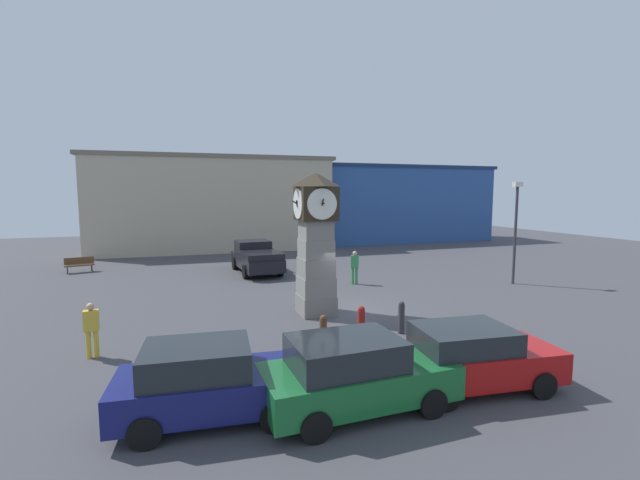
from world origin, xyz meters
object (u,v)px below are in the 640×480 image
object	(u,v)px
car_near_tower	(355,373)
pickup_truck	(256,257)
street_lamp_near_road	(516,224)
pedestrian_crossing_lot	(355,265)
clock_tower	(316,240)
car_by_building	(471,357)
bollard_mid_row	(361,322)
bollard_far_row	(323,329)
car_navy_sedan	(208,381)
bollard_near_tower	(401,317)
bench	(79,264)
pedestrian_near_bench	(91,327)

from	to	relation	value
car_near_tower	pickup_truck	distance (m)	16.94
street_lamp_near_road	pedestrian_crossing_lot	bearing A→B (deg)	161.60
clock_tower	car_by_building	bearing A→B (deg)	-78.37
bollard_mid_row	street_lamp_near_road	distance (m)	12.48
bollard_far_row	street_lamp_near_road	bearing A→B (deg)	22.50
car_navy_sedan	pedestrian_crossing_lot	size ratio (longest dim) A/B	2.35
bollard_near_tower	car_near_tower	size ratio (longest dim) A/B	0.26
pickup_truck	street_lamp_near_road	bearing A→B (deg)	-31.76
car_near_tower	pedestrian_crossing_lot	distance (m)	13.10
bollard_mid_row	bench	distance (m)	19.69
bollard_far_row	pickup_truck	world-z (taller)	pickup_truck
bollard_mid_row	car_navy_sedan	distance (m)	6.32
bollard_near_tower	pickup_truck	distance (m)	12.96
bollard_near_tower	pedestrian_near_bench	distance (m)	9.65
car_by_building	street_lamp_near_road	distance (m)	13.92
car_near_tower	pedestrian_crossing_lot	world-z (taller)	pedestrian_crossing_lot
bollard_near_tower	street_lamp_near_road	size ratio (longest dim) A/B	0.21
pedestrian_near_bench	street_lamp_near_road	bearing A→B (deg)	12.06
pedestrian_near_bench	pedestrian_crossing_lot	xyz separation A→B (m)	(11.26, 6.75, 0.08)
car_near_tower	street_lamp_near_road	bearing A→B (deg)	35.29
bollard_near_tower	bollard_mid_row	xyz separation A→B (m)	(-1.48, 0.04, -0.02)
bench	pedestrian_crossing_lot	world-z (taller)	pedestrian_crossing_lot
clock_tower	bollard_far_row	bearing A→B (deg)	-104.63
bench	pedestrian_crossing_lot	distance (m)	16.66
car_near_tower	car_navy_sedan	bearing A→B (deg)	167.67
bench	pickup_truck	bearing A→B (deg)	-19.48
car_navy_sedan	bollard_far_row	bearing A→B (deg)	42.49
pickup_truck	street_lamp_near_road	distance (m)	14.53
bench	pedestrian_crossing_lot	xyz separation A→B (m)	(14.33, -8.48, 0.48)
pedestrian_near_bench	bollard_far_row	bearing A→B (deg)	-8.89
bollard_near_tower	car_by_building	distance (m)	4.20
car_near_tower	car_by_building	size ratio (longest dim) A/B	1.02
bollard_mid_row	car_near_tower	world-z (taller)	car_near_tower
clock_tower	street_lamp_near_road	world-z (taller)	clock_tower
bench	bollard_far_row	bearing A→B (deg)	-58.90
bollard_near_tower	car_navy_sedan	xyz separation A→B (m)	(-6.67, -3.54, 0.25)
clock_tower	pickup_truck	world-z (taller)	clock_tower
clock_tower	bench	distance (m)	17.00
pedestrian_crossing_lot	bollard_near_tower	bearing A→B (deg)	-102.16
car_near_tower	pedestrian_crossing_lot	xyz separation A→B (m)	(5.26, 11.99, 0.18)
clock_tower	bollard_far_row	size ratio (longest dim) A/B	6.03
car_near_tower	pedestrian_crossing_lot	bearing A→B (deg)	66.31
bollard_mid_row	pedestrian_crossing_lot	bearing A→B (deg)	67.81
car_navy_sedan	clock_tower	bearing A→B (deg)	55.35
car_by_building	street_lamp_near_road	world-z (taller)	street_lamp_near_road
bench	pedestrian_near_bench	size ratio (longest dim) A/B	1.03
bollard_far_row	bench	size ratio (longest dim) A/B	0.55
car_by_building	street_lamp_near_road	size ratio (longest dim) A/B	0.79
bollard_mid_row	car_by_building	distance (m)	4.35
pickup_truck	car_near_tower	bearing A→B (deg)	-93.37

